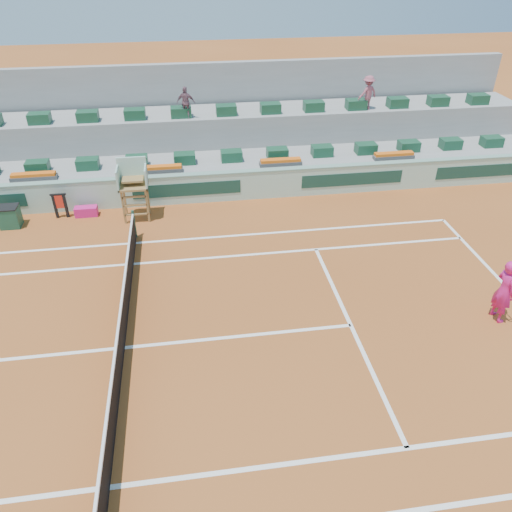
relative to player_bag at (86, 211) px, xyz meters
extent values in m
plane|color=#96491D|center=(2.03, -7.89, -0.19)|extent=(90.00, 90.00, 0.00)
cube|color=#999996|center=(2.03, 2.81, 0.41)|extent=(36.00, 4.00, 1.20)
cube|color=#999996|center=(2.03, 4.41, 1.11)|extent=(36.00, 2.40, 2.60)
cube|color=#999996|center=(2.03, 6.01, 2.01)|extent=(36.00, 0.40, 4.40)
cube|color=#D71C79|center=(0.00, 0.00, 0.00)|extent=(0.87, 0.39, 0.39)
imported|color=#7B525F|center=(4.27, 3.59, 3.09)|extent=(0.85, 0.49, 1.36)
imported|color=#A0505E|center=(12.49, 3.70, 3.16)|extent=(1.11, 0.87, 1.51)
cube|color=white|center=(2.03, -2.41, -0.19)|extent=(23.77, 0.12, 0.01)
cube|color=white|center=(2.03, -12.01, -0.19)|extent=(23.77, 0.12, 0.01)
cube|color=white|center=(2.03, -3.78, -0.19)|extent=(23.77, 0.12, 0.01)
cube|color=white|center=(8.43, -7.89, -0.19)|extent=(0.12, 8.23, 0.01)
cube|color=white|center=(2.03, -7.89, -0.19)|extent=(12.80, 0.12, 0.01)
cube|color=black|center=(2.03, -7.89, 0.27)|extent=(0.03, 11.87, 0.92)
cube|color=white|center=(2.03, -7.89, 0.76)|extent=(0.06, 11.87, 0.07)
cylinder|color=#1B402F|center=(2.03, -1.96, 0.36)|extent=(0.10, 0.10, 1.10)
cube|color=#A6D0BE|center=(2.03, 0.61, 0.41)|extent=(36.00, 0.30, 1.20)
cube|color=gray|center=(2.03, 0.61, 1.04)|extent=(36.00, 0.34, 0.06)
cube|color=#163D32|center=(4.03, 0.45, 0.46)|extent=(4.40, 0.02, 0.56)
cube|color=#163D32|center=(11.03, 0.45, 0.46)|extent=(4.40, 0.02, 0.56)
cube|color=#163D32|center=(17.03, 0.45, 0.46)|extent=(4.40, 0.02, 0.56)
cube|color=olive|center=(1.58, -0.84, 0.48)|extent=(0.08, 0.08, 1.35)
cube|color=olive|center=(2.48, -0.84, 0.48)|extent=(0.08, 0.08, 1.35)
cube|color=olive|center=(1.58, -0.14, 0.48)|extent=(0.08, 0.08, 1.35)
cube|color=olive|center=(2.48, -0.14, 0.48)|extent=(0.08, 0.08, 1.35)
cube|color=olive|center=(2.03, -0.49, 1.20)|extent=(1.10, 0.90, 0.08)
cube|color=#A6D0BE|center=(2.03, -0.11, 1.71)|extent=(1.10, 0.08, 1.00)
cube|color=#A6D0BE|center=(1.51, -0.49, 1.56)|extent=(0.06, 0.90, 0.80)
cube|color=#A6D0BE|center=(2.55, -0.49, 1.56)|extent=(0.06, 0.90, 0.80)
cube|color=olive|center=(2.03, -0.39, 1.44)|extent=(0.80, 0.60, 0.08)
cube|color=olive|center=(2.03, -0.84, 0.16)|extent=(0.90, 0.08, 0.06)
cube|color=olive|center=(2.03, -0.84, 0.56)|extent=(0.90, 0.08, 0.06)
cube|color=olive|center=(2.03, -0.84, 0.91)|extent=(0.90, 0.08, 0.06)
cube|color=#17462C|center=(-1.97, 1.91, 1.23)|extent=(0.90, 0.60, 0.44)
cube|color=#17462C|center=(0.03, 1.91, 1.23)|extent=(0.90, 0.60, 0.44)
cube|color=#17462C|center=(2.03, 1.91, 1.23)|extent=(0.90, 0.60, 0.44)
cube|color=#17462C|center=(4.03, 1.91, 1.23)|extent=(0.90, 0.60, 0.44)
cube|color=#17462C|center=(6.03, 1.91, 1.23)|extent=(0.90, 0.60, 0.44)
cube|color=#17462C|center=(8.03, 1.91, 1.23)|extent=(0.90, 0.60, 0.44)
cube|color=#17462C|center=(10.03, 1.91, 1.23)|extent=(0.90, 0.60, 0.44)
cube|color=#17462C|center=(12.03, 1.91, 1.23)|extent=(0.90, 0.60, 0.44)
cube|color=#17462C|center=(14.03, 1.91, 1.23)|extent=(0.90, 0.60, 0.44)
cube|color=#17462C|center=(16.03, 1.91, 1.23)|extent=(0.90, 0.60, 0.44)
cube|color=#17462C|center=(18.03, 1.91, 1.23)|extent=(0.90, 0.60, 0.44)
cube|color=#17462C|center=(-1.97, 3.81, 2.63)|extent=(0.90, 0.60, 0.44)
cube|color=#17462C|center=(0.03, 3.81, 2.63)|extent=(0.90, 0.60, 0.44)
cube|color=#17462C|center=(2.03, 3.81, 2.63)|extent=(0.90, 0.60, 0.44)
cube|color=#17462C|center=(4.03, 3.81, 2.63)|extent=(0.90, 0.60, 0.44)
cube|color=#17462C|center=(6.03, 3.81, 2.63)|extent=(0.90, 0.60, 0.44)
cube|color=#17462C|center=(8.03, 3.81, 2.63)|extent=(0.90, 0.60, 0.44)
cube|color=#17462C|center=(10.03, 3.81, 2.63)|extent=(0.90, 0.60, 0.44)
cube|color=#17462C|center=(12.03, 3.81, 2.63)|extent=(0.90, 0.60, 0.44)
cube|color=#17462C|center=(14.03, 3.81, 2.63)|extent=(0.90, 0.60, 0.44)
cube|color=#17462C|center=(16.03, 3.81, 2.63)|extent=(0.90, 0.60, 0.44)
cube|color=#17462C|center=(18.03, 3.81, 2.63)|extent=(0.90, 0.60, 0.44)
cube|color=#4C4C4C|center=(-1.97, 1.11, 1.09)|extent=(1.80, 0.36, 0.16)
cube|color=orange|center=(-1.97, 1.11, 1.23)|extent=(1.70, 0.32, 0.12)
cube|color=#4C4C4C|center=(3.03, 1.11, 1.09)|extent=(1.80, 0.36, 0.16)
cube|color=orange|center=(3.03, 1.11, 1.23)|extent=(1.70, 0.32, 0.12)
cube|color=#4C4C4C|center=(8.03, 1.11, 1.09)|extent=(1.80, 0.36, 0.16)
cube|color=orange|center=(8.03, 1.11, 1.23)|extent=(1.70, 0.32, 0.12)
cube|color=#4C4C4C|center=(13.03, 1.11, 1.09)|extent=(1.80, 0.36, 0.16)
cube|color=orange|center=(13.03, 1.11, 1.23)|extent=(1.70, 0.32, 0.12)
cube|color=#174733|center=(-2.73, -0.46, 0.21)|extent=(0.72, 0.62, 0.80)
cube|color=black|center=(-2.73, -0.46, 0.63)|extent=(0.76, 0.66, 0.04)
cube|color=black|center=(-1.12, 0.00, 0.31)|extent=(0.10, 0.10, 1.00)
cube|color=black|center=(-0.72, 0.00, 0.31)|extent=(0.10, 0.10, 1.00)
cube|color=black|center=(-0.92, 0.00, 0.81)|extent=(0.60, 0.08, 0.06)
cube|color=red|center=(-0.92, -0.02, 0.51)|extent=(0.44, 0.04, 0.56)
imported|color=#D71C79|center=(12.75, -8.17, 0.80)|extent=(0.54, 0.77, 1.99)
camera|label=1|loc=(4.15, -18.30, 9.37)|focal=35.00mm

